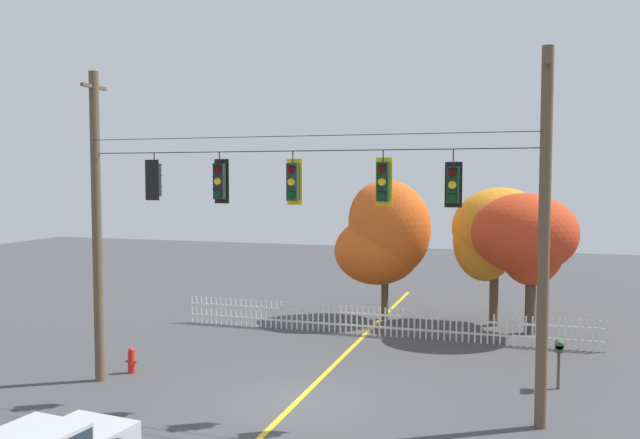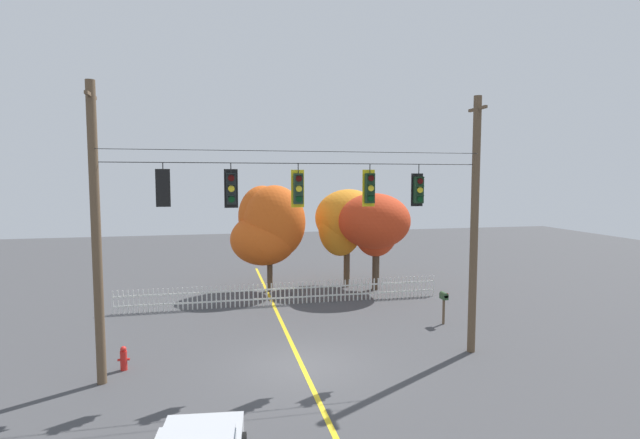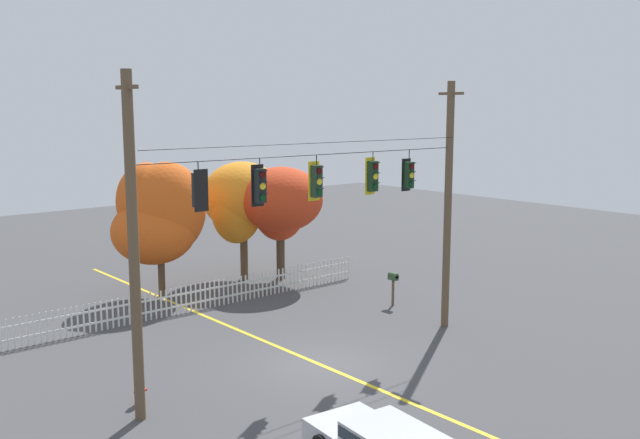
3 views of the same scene
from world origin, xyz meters
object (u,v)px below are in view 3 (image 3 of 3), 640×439
autumn_oak_far_east (281,202)px  roadside_mailbox (393,279)px  traffic_signal_northbound_secondary (316,181)px  traffic_signal_southbound_primary (409,175)px  autumn_maple_mid (241,200)px  autumn_maple_near_fence (158,215)px  traffic_signal_westbound_side (199,190)px  fire_hydrant (140,390)px  traffic_signal_eastbound_side (260,186)px  traffic_signal_northbound_primary (373,176)px

autumn_oak_far_east → roadside_mailbox: autumn_oak_far_east is taller
traffic_signal_northbound_secondary → traffic_signal_southbound_primary: same height
autumn_maple_mid → roadside_mailbox: size_ratio=4.03×
traffic_signal_southbound_primary → autumn_maple_near_fence: traffic_signal_southbound_primary is taller
traffic_signal_westbound_side → autumn_maple_mid: (9.05, 11.39, -2.15)m
traffic_signal_northbound_secondary → roadside_mailbox: size_ratio=1.02×
traffic_signal_westbound_side → autumn_maple_near_fence: (4.39, 10.92, -2.40)m
autumn_maple_near_fence → fire_hydrant: autumn_maple_near_fence is taller
traffic_signal_eastbound_side → autumn_oak_far_east: 12.96m
traffic_signal_eastbound_side → traffic_signal_northbound_secondary: same height
autumn_maple_near_fence → fire_hydrant: 12.02m
traffic_signal_eastbound_side → traffic_signal_northbound_primary: 4.61m
traffic_signal_westbound_side → autumn_oak_far_east: size_ratio=0.25×
traffic_signal_eastbound_side → autumn_oak_far_east: traffic_signal_eastbound_side is taller
traffic_signal_westbound_side → traffic_signal_southbound_primary: (8.44, 0.02, -0.11)m
traffic_signal_westbound_side → roadside_mailbox: 12.63m
traffic_signal_southbound_primary → traffic_signal_northbound_primary: bearing=180.0°
traffic_signal_northbound_primary → autumn_maple_mid: bearing=78.2°
autumn_oak_far_east → traffic_signal_northbound_secondary: bearing=-121.6°
autumn_oak_far_east → roadside_mailbox: 7.13m
traffic_signal_eastbound_side → autumn_maple_near_fence: 11.40m
fire_hydrant → roadside_mailbox: size_ratio=0.57×
autumn_maple_near_fence → autumn_maple_mid: size_ratio=1.05×
traffic_signal_eastbound_side → traffic_signal_southbound_primary: (6.38, -0.00, -0.07)m
traffic_signal_northbound_primary → roadside_mailbox: 7.38m
autumn_maple_mid → fire_hydrant: (-10.55, -10.44, -3.49)m
autumn_maple_near_fence → autumn_oak_far_east: (5.86, -1.10, 0.19)m
autumn_maple_mid → roadside_mailbox: 8.82m
autumn_maple_near_fence → roadside_mailbox: bearing=-48.4°
autumn_maple_mid → fire_hydrant: autumn_maple_mid is taller
traffic_signal_northbound_secondary → roadside_mailbox: 9.08m
autumn_oak_far_east → roadside_mailbox: (0.93, -6.54, -2.68)m
autumn_maple_mid → traffic_signal_westbound_side: bearing=-128.5°
autumn_maple_mid → fire_hydrant: size_ratio=7.06×
traffic_signal_southbound_primary → fire_hydrant: (-9.94, 0.93, -5.53)m
traffic_signal_eastbound_side → fire_hydrant: traffic_signal_eastbound_side is taller
traffic_signal_southbound_primary → roadside_mailbox: (2.74, 3.26, -4.78)m
fire_hydrant → traffic_signal_westbound_side: bearing=-32.4°
traffic_signal_northbound_secondary → traffic_signal_southbound_primary: bearing=-0.0°
traffic_signal_westbound_side → traffic_signal_northbound_primary: same height
autumn_maple_mid → autumn_oak_far_east: size_ratio=1.03×
autumn_maple_near_fence → traffic_signal_eastbound_side: bearing=-102.1°
roadside_mailbox → autumn_maple_near_fence: bearing=131.6°
traffic_signal_westbound_side → traffic_signal_southbound_primary: same height
autumn_maple_mid → roadside_mailbox: (2.13, -8.12, -2.73)m
fire_hydrant → roadside_mailbox: 12.91m
traffic_signal_westbound_side → autumn_maple_near_fence: traffic_signal_westbound_side is taller
traffic_signal_eastbound_side → traffic_signal_southbound_primary: 6.38m
autumn_oak_far_east → fire_hydrant: bearing=-143.0°
traffic_signal_northbound_secondary → autumn_maple_mid: (4.84, 11.37, -2.11)m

